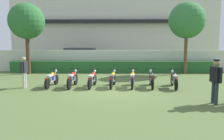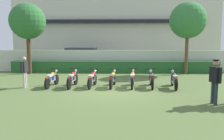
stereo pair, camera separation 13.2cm
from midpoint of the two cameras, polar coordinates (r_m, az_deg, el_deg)
The scene contains 16 objects.
ground at distance 11.43m, azimuth 0.15°, elevation -5.22°, with size 60.00×60.00×0.00m, color #566B38.
building at distance 26.76m, azimuth 1.11°, elevation 11.01°, with size 21.64×6.50×8.51m.
compound_wall at distance 18.74m, azimuth 0.80°, elevation 2.33°, with size 20.56×0.30×1.76m, color silver.
hedge_row at distance 18.09m, azimuth 0.76°, elevation 0.81°, with size 16.45×0.70×0.91m, color #28602D.
parked_car at distance 21.51m, azimuth -7.18°, elevation 3.05°, with size 4.64×2.38×1.89m.
tree_near_inspector at distance 18.47m, azimuth -20.30°, elevation 11.35°, with size 2.68×2.68×5.32m.
tree_far_side at distance 18.15m, azimuth 18.77°, elevation 11.72°, with size 2.70×2.70×5.39m.
motorcycle_in_row_0 at distance 12.77m, azimuth -14.64°, elevation -2.14°, with size 0.60×1.90×0.94m.
motorcycle_in_row_1 at distance 12.45m, azimuth -9.64°, elevation -2.18°, with size 0.60×1.94×0.97m.
motorcycle_in_row_2 at distance 12.30m, azimuth -4.70°, elevation -2.27°, with size 0.60×1.81×0.95m.
motorcycle_in_row_3 at distance 12.30m, azimuth 0.47°, elevation -2.26°, with size 0.60×1.88×0.94m.
motorcycle_in_row_4 at distance 12.28m, azimuth 5.51°, elevation -2.22°, with size 0.60×1.87×0.97m.
motorcycle_in_row_5 at distance 12.36m, azimuth 10.20°, elevation -2.25°, with size 0.60×1.91×0.97m.
motorcycle_in_row_6 at distance 12.48m, azimuth 15.69°, elevation -2.32°, with size 0.60×1.95×0.97m.
inspector_person at distance 12.87m, azimuth -20.93°, elevation 0.13°, with size 0.22×0.67×1.66m.
officer_0 at distance 9.67m, azimuth 24.91°, elevation -1.76°, with size 0.29×0.69×1.77m.
Camera 2 is at (0.38, -11.16, 2.44)m, focal length 36.28 mm.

